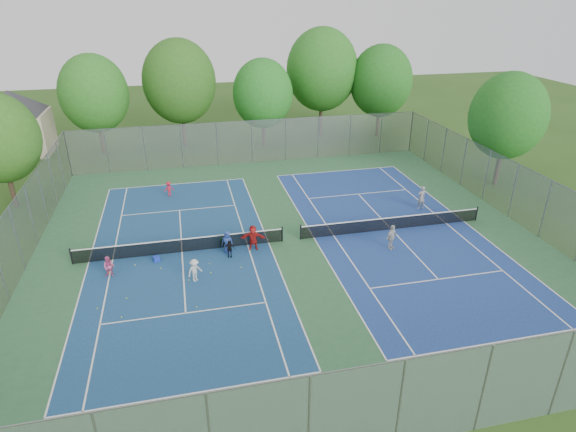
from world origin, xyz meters
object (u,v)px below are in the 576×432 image
object	(u,v)px
net_right	(392,224)
instructor	(421,197)
ball_crate	(156,259)
ball_hopper	(223,242)
net_left	(181,246)

from	to	relation	value
net_right	instructor	xyz separation A→B (m)	(3.52, 2.76, 0.44)
ball_crate	ball_hopper	world-z (taller)	ball_hopper
net_right	instructor	bearing A→B (deg)	38.14
net_right	ball_crate	xyz separation A→B (m)	(-15.52, -0.74, -0.30)
ball_crate	ball_hopper	size ratio (longest dim) A/B	0.70
net_right	ball_crate	size ratio (longest dim) A/B	36.09
net_right	ball_crate	bearing A→B (deg)	-177.26
net_left	ball_crate	bearing A→B (deg)	-153.93
net_left	instructor	world-z (taller)	instructor
net_left	ball_crate	world-z (taller)	net_left
net_right	instructor	world-z (taller)	instructor
instructor	net_right	bearing A→B (deg)	30.04
net_right	instructor	distance (m)	4.49
net_left	ball_hopper	bearing A→B (deg)	8.31
ball_crate	instructor	size ratio (longest dim) A/B	0.20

